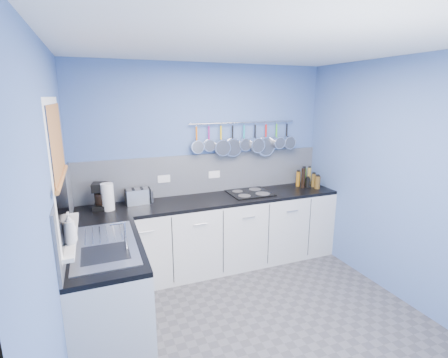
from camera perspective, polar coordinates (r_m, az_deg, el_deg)
floor at (r=3.50m, az=5.75°, el=-23.36°), size 3.20×3.00×0.02m
ceiling at (r=2.82m, az=7.07°, el=22.12°), size 3.20×3.00×0.02m
wall_back at (r=4.27m, az=-3.12°, el=2.34°), size 3.20×0.02×2.50m
wall_front at (r=1.83m, az=29.80°, el=-15.85°), size 3.20×0.02×2.50m
wall_left at (r=2.62m, az=-26.91°, el=-6.68°), size 0.02×3.00×2.50m
wall_right at (r=3.91m, az=27.71°, el=-0.31°), size 0.02×3.00×2.50m
backsplash_back at (r=4.27m, az=-3.01°, el=0.97°), size 3.20×0.02×0.50m
backsplash_left at (r=3.21m, az=-25.44°, el=-4.74°), size 0.02×1.80×0.50m
cabinet_run_back at (r=4.23m, az=-1.63°, el=-9.41°), size 3.20×0.60×0.86m
worktop_back at (r=4.07m, az=-1.67°, el=-3.58°), size 3.20×0.60×0.04m
cabinet_run_left at (r=3.22m, az=-19.02°, el=-18.18°), size 0.60×1.20×0.86m
worktop_left at (r=3.02m, az=-19.70°, el=-10.88°), size 0.60×1.20×0.04m
window_frame at (r=2.82m, az=-26.37°, el=1.16°), size 0.01×1.00×1.10m
window_glass at (r=2.82m, az=-26.26°, el=1.16°), size 0.01×0.90×1.00m
bamboo_blind at (r=2.79m, az=-26.59°, el=5.69°), size 0.01×0.90×0.55m
window_sill at (r=2.97m, az=-24.81°, el=-8.55°), size 0.10×0.98×0.03m
sink_unit at (r=3.01m, az=-19.73°, el=-10.47°), size 0.50×0.95×0.01m
mixer_tap at (r=2.80m, az=-16.49°, el=-9.26°), size 0.12×0.08×0.26m
socket_left at (r=4.12m, az=-10.21°, el=0.02°), size 0.15×0.01×0.09m
socket_right at (r=4.29m, az=-1.68°, el=0.78°), size 0.15×0.01×0.09m
pot_rail at (r=4.32m, az=3.44°, el=9.58°), size 1.45×0.02×0.02m
soap_bottle_a at (r=2.71m, az=-24.90°, el=-7.61°), size 0.09×0.10×0.24m
soap_bottle_b at (r=2.75m, az=-24.79°, el=-8.04°), size 0.09×0.09×0.17m
paper_towel at (r=3.82m, az=-19.25°, el=-2.90°), size 0.15×0.15×0.30m
coffee_maker at (r=3.87m, az=-20.33°, el=-2.82°), size 0.20×0.21×0.29m
toaster at (r=3.98m, az=-14.51°, el=-2.87°), size 0.28×0.17×0.17m
canister at (r=4.00m, az=-12.66°, el=-2.92°), size 0.11×0.11×0.14m
hob at (r=4.28m, az=4.45°, el=-2.39°), size 0.53×0.46×0.01m
pan_0 at (r=4.10m, az=-4.67°, el=6.85°), size 0.16×0.07×0.35m
pan_1 at (r=4.15m, az=-2.56°, el=7.05°), size 0.15×0.06×0.34m
pan_2 at (r=4.21m, az=-0.50°, el=6.74°), size 0.21×0.10×0.40m
pan_3 at (r=4.27m, az=1.50°, el=6.68°), size 0.23×0.06×0.42m
pan_4 at (r=4.33m, az=3.46°, el=7.19°), size 0.17×0.08×0.36m
pan_5 at (r=4.40m, az=5.35°, el=7.10°), size 0.20×0.12×0.39m
pan_6 at (r=4.48m, az=7.17°, el=6.76°), size 0.26×0.05×0.45m
pan_7 at (r=4.55m, az=8.96°, el=7.43°), size 0.16×0.13×0.35m
pan_8 at (r=4.63m, az=10.66°, el=7.39°), size 0.17×0.13×0.36m
condiment_0 at (r=4.79m, az=14.32°, el=0.42°), size 0.05×0.05×0.25m
condiment_1 at (r=4.77m, az=13.46°, el=0.40°), size 0.06×0.06×0.24m
condiment_2 at (r=4.70m, az=12.54°, el=0.02°), size 0.06×0.06×0.21m
condiment_3 at (r=4.73m, az=15.04°, el=-0.21°), size 0.06×0.06×0.18m
condiment_4 at (r=4.68m, az=14.09°, el=-0.61°), size 0.07×0.07×0.13m
condiment_5 at (r=4.62m, az=13.38°, el=0.17°), size 0.05×0.05×0.27m
condiment_6 at (r=4.64m, az=15.68°, el=-0.56°), size 0.07×0.07×0.17m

